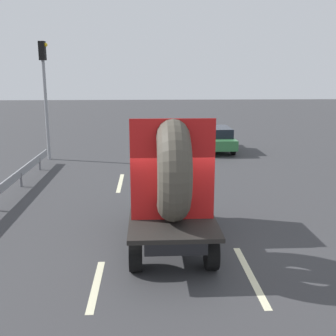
# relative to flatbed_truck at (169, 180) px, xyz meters

# --- Properties ---
(ground_plane) EXTENTS (120.00, 120.00, 0.00)m
(ground_plane) POSITION_rel_flatbed_truck_xyz_m (0.22, -0.65, -1.66)
(ground_plane) COLOR #38383A
(flatbed_truck) EXTENTS (2.02, 4.44, 3.37)m
(flatbed_truck) POSITION_rel_flatbed_truck_xyz_m (0.00, 0.00, 0.00)
(flatbed_truck) COLOR black
(flatbed_truck) RESTS_ON ground_plane
(distant_sedan) EXTENTS (1.78, 4.16, 1.36)m
(distant_sedan) POSITION_rel_flatbed_truck_xyz_m (3.34, 12.72, -0.93)
(distant_sedan) COLOR black
(distant_sedan) RESTS_ON ground_plane
(traffic_light) EXTENTS (0.42, 0.36, 5.86)m
(traffic_light) POSITION_rel_flatbed_truck_xyz_m (-5.61, 10.74, 2.16)
(traffic_light) COLOR gray
(traffic_light) RESTS_ON ground_plane
(guardrail) EXTENTS (0.10, 11.41, 0.71)m
(guardrail) POSITION_rel_flatbed_truck_xyz_m (-5.51, 4.07, -1.13)
(guardrail) COLOR gray
(guardrail) RESTS_ON ground_plane
(lane_dash_left_near) EXTENTS (0.16, 2.16, 0.01)m
(lane_dash_left_near) POSITION_rel_flatbed_truck_xyz_m (-1.67, -2.33, -1.65)
(lane_dash_left_near) COLOR beige
(lane_dash_left_near) RESTS_ON ground_plane
(lane_dash_left_far) EXTENTS (0.16, 2.85, 0.01)m
(lane_dash_left_far) POSITION_rel_flatbed_truck_xyz_m (-1.67, 5.87, -1.65)
(lane_dash_left_far) COLOR beige
(lane_dash_left_far) RESTS_ON ground_plane
(lane_dash_right_near) EXTENTS (0.16, 2.80, 0.01)m
(lane_dash_right_near) POSITION_rel_flatbed_truck_xyz_m (1.67, -2.05, -1.65)
(lane_dash_right_near) COLOR beige
(lane_dash_right_near) RESTS_ON ground_plane
(lane_dash_right_far) EXTENTS (0.16, 2.01, 0.01)m
(lane_dash_right_far) POSITION_rel_flatbed_truck_xyz_m (1.67, 6.17, -1.65)
(lane_dash_right_far) COLOR beige
(lane_dash_right_far) RESTS_ON ground_plane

